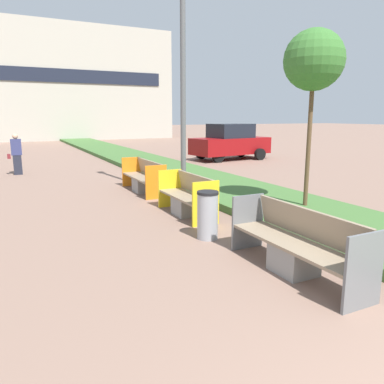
% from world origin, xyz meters
% --- Properties ---
extents(planter_grass_strip, '(2.80, 120.00, 0.18)m').
position_xyz_m(planter_grass_strip, '(3.20, 12.00, 0.09)').
color(planter_grass_strip, '#426B33').
rests_on(planter_grass_strip, ground).
extents(building_backdrop, '(18.24, 5.64, 10.57)m').
position_xyz_m(building_backdrop, '(4.00, 38.93, 5.28)').
color(building_backdrop, '#B2AD9E').
rests_on(building_backdrop, ground).
extents(bench_grey_frame, '(0.65, 2.39, 0.94)m').
position_xyz_m(bench_grey_frame, '(0.94, 3.58, 0.38)').
color(bench_grey_frame, gray).
rests_on(bench_grey_frame, ground).
extents(bench_yellow_frame, '(0.65, 1.93, 0.94)m').
position_xyz_m(bench_yellow_frame, '(0.94, 7.21, 0.36)').
color(bench_yellow_frame, gray).
rests_on(bench_yellow_frame, ground).
extents(bench_orange_frame, '(0.65, 2.29, 0.94)m').
position_xyz_m(bench_orange_frame, '(0.94, 10.24, 0.37)').
color(bench_orange_frame, gray).
rests_on(bench_orange_frame, ground).
extents(litter_bin, '(0.40, 0.40, 0.90)m').
position_xyz_m(litter_bin, '(0.53, 5.51, 0.45)').
color(litter_bin, '#9EA0A5').
rests_on(litter_bin, ground).
extents(street_lamp_post, '(0.24, 0.44, 9.15)m').
position_xyz_m(street_lamp_post, '(1.55, 8.74, 4.97)').
color(street_lamp_post, '#56595B').
rests_on(street_lamp_post, ground).
extents(sapling_tree_near, '(1.33, 1.33, 4.13)m').
position_xyz_m(sapling_tree_near, '(3.52, 6.16, 3.43)').
color(sapling_tree_near, brown).
rests_on(sapling_tree_near, ground).
extents(pedestrian_walking, '(0.53, 0.24, 1.59)m').
position_xyz_m(pedestrian_walking, '(-2.37, 15.67, 0.80)').
color(pedestrian_walking, '#232633').
rests_on(pedestrian_walking, ground).
extents(parked_car_distant, '(4.39, 2.29, 1.86)m').
position_xyz_m(parked_car_distant, '(7.87, 16.40, 0.91)').
color(parked_car_distant, maroon).
rests_on(parked_car_distant, ground).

